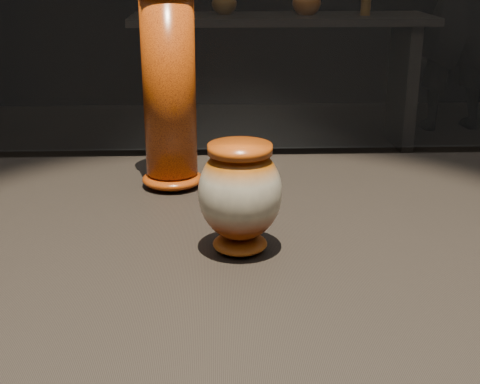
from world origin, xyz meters
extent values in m
cube|color=black|center=(0.00, 0.00, 0.88)|extent=(2.00, 0.80, 0.05)
ellipsoid|color=maroon|center=(-0.16, -0.07, 0.91)|extent=(0.08, 0.08, 0.02)
ellipsoid|color=beige|center=(-0.16, -0.07, 0.99)|extent=(0.12, 0.12, 0.13)
cylinder|color=#BF5C12|center=(-0.16, -0.07, 1.05)|extent=(0.09, 0.09, 0.01)
ellipsoid|color=#D6530E|center=(-0.27, 0.21, 0.91)|extent=(0.13, 0.13, 0.03)
cylinder|color=#D6530E|center=(-0.27, 0.21, 1.08)|extent=(0.11, 0.11, 0.30)
cube|color=black|center=(0.26, 3.64, 0.88)|extent=(2.00, 0.60, 0.05)
cube|color=black|center=(-0.59, 3.64, 0.42)|extent=(0.08, 0.50, 0.85)
cube|color=black|center=(1.11, 3.64, 0.42)|extent=(0.08, 0.50, 0.85)
imported|color=#965C15|center=(-0.12, 3.69, 0.99)|extent=(0.17, 0.17, 0.18)
cylinder|color=#965C15|center=(0.81, 3.58, 0.97)|extent=(0.07, 0.07, 0.14)
imported|color=black|center=(1.62, 4.08, 0.92)|extent=(0.72, 0.52, 1.84)
camera|label=1|loc=(-0.19, -0.92, 1.29)|focal=50.00mm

